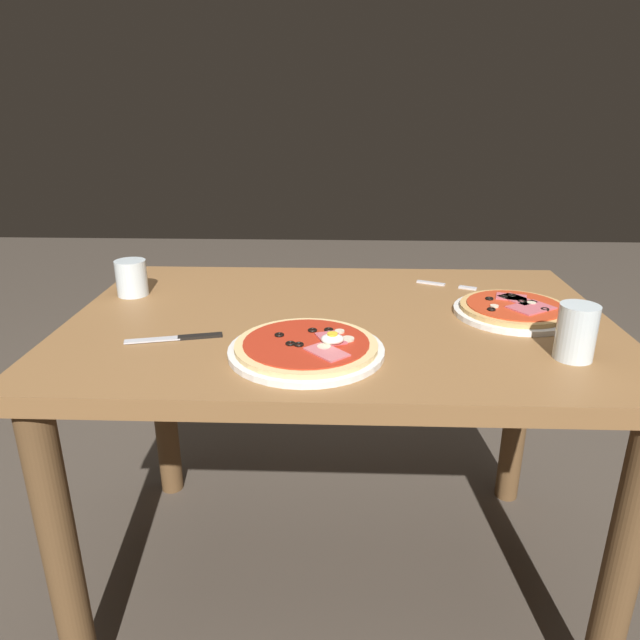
% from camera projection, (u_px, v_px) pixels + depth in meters
% --- Properties ---
extents(ground_plane, '(8.00, 8.00, 0.00)m').
position_uv_depth(ground_plane, '(335.00, 570.00, 1.57)').
color(ground_plane, '#4C4238').
extents(dining_table, '(1.21, 0.81, 0.74)m').
position_uv_depth(dining_table, '(338.00, 363.00, 1.35)').
color(dining_table, olive).
rests_on(dining_table, ground).
extents(pizza_foreground, '(0.30, 0.30, 0.05)m').
position_uv_depth(pizza_foreground, '(305.00, 348.00, 1.11)').
color(pizza_foreground, white).
rests_on(pizza_foreground, dining_table).
extents(pizza_across_left, '(0.27, 0.27, 0.03)m').
position_uv_depth(pizza_across_left, '(513.00, 310.00, 1.31)').
color(pizza_across_left, white).
rests_on(pizza_across_left, dining_table).
extents(water_glass_near, '(0.08, 0.08, 0.09)m').
position_uv_depth(water_glass_near, '(131.00, 280.00, 1.44)').
color(water_glass_near, silver).
rests_on(water_glass_near, dining_table).
extents(water_glass_far, '(0.07, 0.07, 0.11)m').
position_uv_depth(water_glass_far, '(574.00, 335.00, 1.08)').
color(water_glass_far, silver).
rests_on(water_glass_far, dining_table).
extents(fork, '(0.15, 0.08, 0.00)m').
position_uv_depth(fork, '(440.00, 284.00, 1.53)').
color(fork, silver).
rests_on(fork, dining_table).
extents(knife, '(0.19, 0.07, 0.01)m').
position_uv_depth(knife, '(180.00, 338.00, 1.18)').
color(knife, silver).
rests_on(knife, dining_table).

